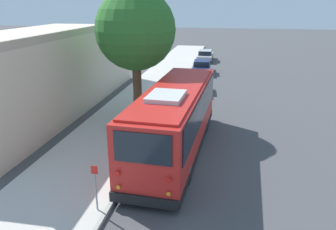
{
  "coord_description": "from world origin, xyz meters",
  "views": [
    {
      "loc": [
        -12.7,
        -1.91,
        6.72
      ],
      "look_at": [
        2.73,
        0.89,
        1.3
      ],
      "focal_mm": 35.0,
      "sensor_mm": 36.0,
      "label": 1
    }
  ],
  "objects_px": {
    "parked_sedan_white": "(194,82)",
    "shuttle_bus": "(175,117)",
    "parked_sedan_navy": "(202,67)",
    "street_tree": "(136,24)",
    "sign_post_far": "(116,167)",
    "sign_post_near": "(96,188)",
    "fire_hydrant": "(163,98)",
    "parked_sedan_silver": "(205,56)"
  },
  "relations": [
    {
      "from": "parked_sedan_white",
      "to": "shuttle_bus",
      "type": "bearing_deg",
      "value": 177.27
    },
    {
      "from": "street_tree",
      "to": "sign_post_far",
      "type": "relative_size",
      "value": 7.22
    },
    {
      "from": "shuttle_bus",
      "to": "street_tree",
      "type": "bearing_deg",
      "value": 36.62
    },
    {
      "from": "street_tree",
      "to": "parked_sedan_navy",
      "type": "bearing_deg",
      "value": -10.98
    },
    {
      "from": "fire_hydrant",
      "to": "parked_sedan_white",
      "type": "bearing_deg",
      "value": -20.17
    },
    {
      "from": "shuttle_bus",
      "to": "parked_sedan_navy",
      "type": "bearing_deg",
      "value": 4.06
    },
    {
      "from": "parked_sedan_navy",
      "to": "parked_sedan_silver",
      "type": "xyz_separation_m",
      "value": [
        7.26,
        0.16,
        0.01
      ]
    },
    {
      "from": "shuttle_bus",
      "to": "parked_sedan_silver",
      "type": "relative_size",
      "value": 2.16
    },
    {
      "from": "sign_post_near",
      "to": "street_tree",
      "type": "bearing_deg",
      "value": 7.06
    },
    {
      "from": "parked_sedan_navy",
      "to": "fire_hydrant",
      "type": "bearing_deg",
      "value": 167.73
    },
    {
      "from": "sign_post_near",
      "to": "fire_hydrant",
      "type": "relative_size",
      "value": 2.01
    },
    {
      "from": "parked_sedan_silver",
      "to": "sign_post_near",
      "type": "xyz_separation_m",
      "value": [
        -30.98,
        1.35,
        0.4
      ]
    },
    {
      "from": "sign_post_far",
      "to": "fire_hydrant",
      "type": "height_order",
      "value": "sign_post_far"
    },
    {
      "from": "parked_sedan_silver",
      "to": "sign_post_near",
      "type": "height_order",
      "value": "sign_post_near"
    },
    {
      "from": "street_tree",
      "to": "sign_post_far",
      "type": "xyz_separation_m",
      "value": [
        -7.79,
        -1.21,
        -4.83
      ]
    },
    {
      "from": "parked_sedan_white",
      "to": "street_tree",
      "type": "distance_m",
      "value": 9.03
    },
    {
      "from": "parked_sedan_navy",
      "to": "parked_sedan_silver",
      "type": "relative_size",
      "value": 0.93
    },
    {
      "from": "parked_sedan_white",
      "to": "fire_hydrant",
      "type": "height_order",
      "value": "parked_sedan_white"
    },
    {
      "from": "shuttle_bus",
      "to": "fire_hydrant",
      "type": "distance_m",
      "value": 7.5
    },
    {
      "from": "parked_sedan_white",
      "to": "street_tree",
      "type": "xyz_separation_m",
      "value": [
        -7.1,
        2.65,
        4.91
      ]
    },
    {
      "from": "shuttle_bus",
      "to": "fire_hydrant",
      "type": "xyz_separation_m",
      "value": [
        7.12,
        2.0,
        -1.21
      ]
    },
    {
      "from": "parked_sedan_white",
      "to": "street_tree",
      "type": "bearing_deg",
      "value": 155.11
    },
    {
      "from": "shuttle_bus",
      "to": "street_tree",
      "type": "distance_m",
      "value": 6.62
    },
    {
      "from": "parked_sedan_silver",
      "to": "fire_hydrant",
      "type": "height_order",
      "value": "parked_sedan_silver"
    },
    {
      "from": "street_tree",
      "to": "sign_post_near",
      "type": "distance_m",
      "value": 10.81
    },
    {
      "from": "parked_sedan_navy",
      "to": "fire_hydrant",
      "type": "height_order",
      "value": "parked_sedan_navy"
    },
    {
      "from": "parked_sedan_navy",
      "to": "street_tree",
      "type": "xyz_separation_m",
      "value": [
        -13.98,
        2.71,
        4.95
      ]
    },
    {
      "from": "fire_hydrant",
      "to": "parked_sedan_silver",
      "type": "bearing_deg",
      "value": -4.79
    },
    {
      "from": "parked_sedan_white",
      "to": "sign_post_near",
      "type": "bearing_deg",
      "value": 170.67
    },
    {
      "from": "shuttle_bus",
      "to": "parked_sedan_silver",
      "type": "height_order",
      "value": "shuttle_bus"
    },
    {
      "from": "sign_post_near",
      "to": "sign_post_far",
      "type": "xyz_separation_m",
      "value": [
        1.95,
        0.0,
        -0.28
      ]
    },
    {
      "from": "sign_post_far",
      "to": "parked_sedan_navy",
      "type": "bearing_deg",
      "value": -3.96
    },
    {
      "from": "shuttle_bus",
      "to": "sign_post_near",
      "type": "relative_size",
      "value": 6.13
    },
    {
      "from": "fire_hydrant",
      "to": "sign_post_far",
      "type": "bearing_deg",
      "value": -178.82
    },
    {
      "from": "street_tree",
      "to": "sign_post_near",
      "type": "xyz_separation_m",
      "value": [
        -9.74,
        -1.21,
        -4.54
      ]
    },
    {
      "from": "parked_sedan_navy",
      "to": "shuttle_bus",
      "type": "bearing_deg",
      "value": 177.2
    },
    {
      "from": "shuttle_bus",
      "to": "sign_post_near",
      "type": "xyz_separation_m",
      "value": [
        -5.2,
        1.79,
        -0.77
      ]
    },
    {
      "from": "sign_post_far",
      "to": "parked_sedan_silver",
      "type": "bearing_deg",
      "value": -2.66
    },
    {
      "from": "parked_sedan_silver",
      "to": "sign_post_near",
      "type": "bearing_deg",
      "value": 177.47
    },
    {
      "from": "parked_sedan_silver",
      "to": "sign_post_far",
      "type": "bearing_deg",
      "value": 177.3
    },
    {
      "from": "parked_sedan_silver",
      "to": "fire_hydrant",
      "type": "bearing_deg",
      "value": 175.18
    },
    {
      "from": "parked_sedan_navy",
      "to": "fire_hydrant",
      "type": "xyz_separation_m",
      "value": [
        -11.39,
        1.72,
        -0.03
      ]
    }
  ]
}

